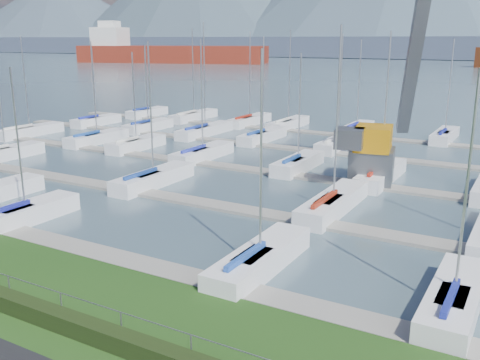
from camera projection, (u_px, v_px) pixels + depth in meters
The scene contains 6 objects.
hedge at pixel (73, 324), 19.62m from camera, with size 80.00×0.70×0.70m, color black.
fence at pixel (79, 299), 19.74m from camera, with size 0.04×0.04×80.00m, color gray.
docks at pixel (328, 180), 41.94m from camera, with size 90.00×41.60×0.25m.
crane at pixel (386, 110), 40.42m from camera, with size 6.64×13.19×22.35m.
cargo_ship_west at pixel (163, 54), 252.46m from camera, with size 91.40×40.33×21.50m.
sailboat_fleet at pixel (330, 103), 44.42m from camera, with size 76.08×48.93×13.67m.
Camera 1 is at (14.06, -12.66, 10.49)m, focal length 40.00 mm.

